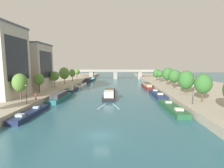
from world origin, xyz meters
name	(u,v)px	position (x,y,z in m)	size (l,w,h in m)	color
ground_plane	(101,136)	(0.00, 0.00, 0.00)	(400.00, 400.00, 0.00)	#2D6070
quay_left	(41,85)	(-35.63, 55.00, 0.83)	(36.00, 170.00, 1.65)	#A89E89
quay_right	(189,85)	(35.63, 55.00, 0.83)	(36.00, 170.00, 1.65)	#A89E89
barge_midriver	(110,94)	(-0.52, 31.41, 0.82)	(4.33, 21.90, 2.75)	black
wake_behind_barge	(109,106)	(0.08, 17.61, 0.01)	(5.60, 5.95, 0.03)	#A0CCD6
moored_boat_left_upstream	(31,113)	(-15.95, 9.17, 0.52)	(2.74, 12.87, 2.09)	#1E284C
moored_boat_left_end	(60,96)	(-15.31, 24.95, 0.99)	(3.00, 14.42, 2.37)	#23666B
moored_boat_left_lone	(73,89)	(-15.60, 40.18, 0.88)	(1.98, 10.80, 3.05)	#1E284C
moored_boat_left_gap_after	(81,85)	(-15.89, 55.93, 0.52)	(3.22, 14.97, 2.09)	silver
moored_boat_left_near	(88,81)	(-15.94, 72.67, 1.08)	(3.17, 14.17, 2.59)	#1E284C
moored_boat_left_second	(93,79)	(-15.22, 88.36, 0.56)	(2.88, 15.05, 2.18)	#23666B
moored_boat_right_lone	(172,108)	(15.21, 14.57, 0.59)	(3.36, 14.55, 2.23)	#235633
moored_boat_right_downstream	(157,94)	(15.66, 32.16, 0.67)	(2.99, 15.64, 2.39)	#1E284C
moored_boat_right_upstream	(147,86)	(15.21, 50.14, 1.06)	(3.12, 16.05, 2.52)	maroon
tree_left_distant	(20,83)	(-22.77, 17.11, 6.09)	(3.72, 3.72, 6.81)	brown
tree_left_nearest	(39,79)	(-23.32, 28.23, 5.89)	(3.39, 3.39, 6.17)	brown
tree_left_by_lamp	(55,76)	(-23.12, 40.80, 6.04)	(3.68, 3.68, 6.29)	brown
tree_left_past_mid	(64,73)	(-22.99, 52.06, 6.58)	(4.65, 4.65, 7.71)	brown
tree_left_second	(72,73)	(-22.64, 64.08, 5.98)	(3.33, 3.33, 6.45)	brown
tree_left_end_of_row	(77,72)	(-23.27, 76.50, 6.09)	(3.43, 3.43, 6.22)	brown
tree_right_midway	(203,84)	(22.90, 16.50, 6.12)	(4.03, 4.03, 6.88)	brown
tree_right_past_mid	(186,80)	(23.16, 27.41, 6.02)	(4.75, 4.75, 7.19)	brown
tree_right_by_lamp	(174,76)	(23.49, 39.01, 6.34)	(4.61, 4.61, 7.10)	brown
tree_right_second	(168,74)	(23.92, 49.05, 6.52)	(4.77, 4.77, 7.68)	brown
tree_right_end_of_row	(160,74)	(23.20, 59.65, 5.87)	(3.34, 3.34, 5.96)	brown
tree_right_far	(157,73)	(23.80, 69.43, 5.67)	(4.37, 4.37, 6.33)	brown
lamppost_left_bank	(26,93)	(-18.93, 13.12, 4.07)	(0.28, 0.28, 4.39)	black
lamppost_right_bank	(193,94)	(19.77, 14.48, 4.06)	(0.28, 0.28, 4.38)	black
building_left_tall	(28,66)	(-31.64, 37.44, 10.06)	(14.37, 12.88, 16.79)	#BCB2A8
bridge_far	(115,73)	(0.00, 96.84, 4.29)	(59.25, 4.40, 6.76)	gray
person_on_quay	(36,96)	(-18.76, 17.00, 2.58)	(0.41, 0.39, 1.62)	#2D2D38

